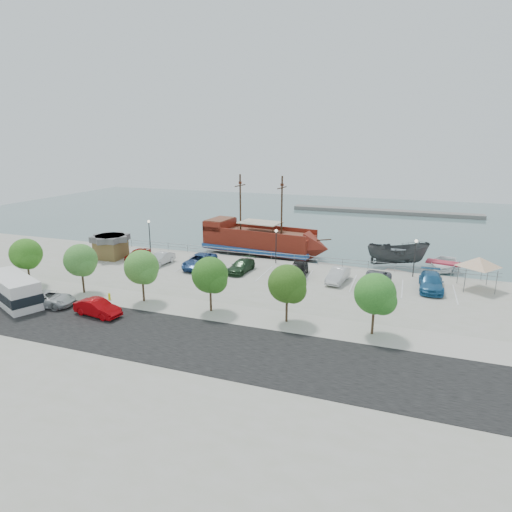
% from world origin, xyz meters
% --- Properties ---
extents(ground, '(160.00, 160.00, 0.00)m').
position_xyz_m(ground, '(0.00, 0.00, -1.00)').
color(ground, '#4B6C6D').
extents(land_slab, '(100.00, 58.00, 1.20)m').
position_xyz_m(land_slab, '(0.00, -21.00, -0.60)').
color(land_slab, '#9D9B87').
rests_on(land_slab, ground).
extents(street, '(100.00, 8.00, 0.04)m').
position_xyz_m(street, '(0.00, -16.00, 0.01)').
color(street, black).
rests_on(street, land_slab).
extents(sidewalk, '(100.00, 4.00, 0.05)m').
position_xyz_m(sidewalk, '(0.00, -10.00, 0.01)').
color(sidewalk, '#ACA697').
rests_on(sidewalk, land_slab).
extents(seawall_railing, '(50.00, 0.06, 1.00)m').
position_xyz_m(seawall_railing, '(0.00, 7.80, 0.53)').
color(seawall_railing, gray).
rests_on(seawall_railing, land_slab).
extents(far_shore, '(40.00, 3.00, 0.80)m').
position_xyz_m(far_shore, '(10.00, 55.00, -0.60)').
color(far_shore, slate).
rests_on(far_shore, ground).
extents(pirate_ship, '(18.65, 7.02, 11.63)m').
position_xyz_m(pirate_ship, '(-3.31, 13.24, 0.95)').
color(pirate_ship, maroon).
rests_on(pirate_ship, ground).
extents(patrol_boat, '(8.25, 4.92, 3.00)m').
position_xyz_m(patrol_boat, '(14.15, 13.29, 0.50)').
color(patrol_boat, '#464849').
rests_on(patrol_boat, ground).
extents(speedboat, '(5.83, 7.29, 1.35)m').
position_xyz_m(speedboat, '(19.59, 13.33, -0.33)').
color(speedboat, white).
rests_on(speedboat, ground).
extents(dock_west, '(6.89, 2.51, 0.39)m').
position_xyz_m(dock_west, '(-12.72, 9.20, -0.81)').
color(dock_west, slate).
rests_on(dock_west, ground).
extents(dock_mid, '(7.99, 3.04, 0.45)m').
position_xyz_m(dock_mid, '(8.33, 9.20, -0.78)').
color(dock_mid, gray).
rests_on(dock_mid, ground).
extents(dock_east, '(6.76, 3.96, 0.37)m').
position_xyz_m(dock_east, '(15.89, 9.20, -0.81)').
color(dock_east, gray).
rests_on(dock_east, ground).
extents(shed, '(3.72, 3.72, 2.99)m').
position_xyz_m(shed, '(-20.73, 1.72, 1.59)').
color(shed, brown).
rests_on(shed, land_slab).
extents(canopy_tent, '(5.19, 5.19, 3.87)m').
position_xyz_m(canopy_tent, '(22.06, 4.52, 3.37)').
color(canopy_tent, slate).
rests_on(canopy_tent, land_slab).
extents(street_van, '(5.28, 3.03, 1.39)m').
position_xyz_m(street_van, '(-15.70, -13.92, 0.69)').
color(street_van, '#B8BCBE').
rests_on(street_van, street).
extents(street_sedan, '(4.58, 2.13, 1.45)m').
position_xyz_m(street_sedan, '(-9.82, -14.24, 0.73)').
color(street_sedan, '#AB0409').
rests_on(street_sedan, street).
extents(shuttle_bus, '(8.03, 5.57, 2.68)m').
position_xyz_m(shuttle_bus, '(-19.10, -14.50, 1.30)').
color(shuttle_bus, silver).
rests_on(shuttle_bus, street).
extents(fire_hydrant, '(0.24, 0.24, 0.70)m').
position_xyz_m(fire_hydrant, '(-11.32, -10.80, 0.38)').
color(fire_hydrant, yellow).
rests_on(fire_hydrant, sidewalk).
extents(lamp_post_left, '(0.36, 0.36, 4.28)m').
position_xyz_m(lamp_post_left, '(-18.00, 6.50, 2.94)').
color(lamp_post_left, black).
rests_on(lamp_post_left, land_slab).
extents(lamp_post_mid, '(0.36, 0.36, 4.28)m').
position_xyz_m(lamp_post_mid, '(0.00, 6.50, 2.94)').
color(lamp_post_mid, black).
rests_on(lamp_post_mid, land_slab).
extents(lamp_post_right, '(0.36, 0.36, 4.28)m').
position_xyz_m(lamp_post_right, '(16.00, 6.50, 2.94)').
color(lamp_post_right, black).
rests_on(lamp_post_right, land_slab).
extents(tree_a, '(3.30, 3.20, 5.00)m').
position_xyz_m(tree_a, '(-21.85, -10.07, 3.30)').
color(tree_a, '#473321').
rests_on(tree_a, sidewalk).
extents(tree_b, '(3.30, 3.20, 5.00)m').
position_xyz_m(tree_b, '(-14.85, -10.07, 3.30)').
color(tree_b, '#473321').
rests_on(tree_b, sidewalk).
extents(tree_c, '(3.30, 3.20, 5.00)m').
position_xyz_m(tree_c, '(-7.85, -10.07, 3.30)').
color(tree_c, '#473321').
rests_on(tree_c, sidewalk).
extents(tree_d, '(3.30, 3.20, 5.00)m').
position_xyz_m(tree_d, '(-0.85, -10.07, 3.30)').
color(tree_d, '#473321').
rests_on(tree_d, sidewalk).
extents(tree_e, '(3.30, 3.20, 5.00)m').
position_xyz_m(tree_e, '(6.15, -10.07, 3.30)').
color(tree_e, '#473321').
rests_on(tree_e, sidewalk).
extents(tree_f, '(3.30, 3.20, 5.00)m').
position_xyz_m(tree_f, '(13.15, -10.07, 3.30)').
color(tree_f, '#473321').
rests_on(tree_f, sidewalk).
extents(parked_car_a, '(1.85, 4.06, 1.35)m').
position_xyz_m(parked_car_a, '(-17.16, 2.33, 0.68)').
color(parked_car_a, maroon).
rests_on(parked_car_a, land_slab).
extents(parked_car_b, '(1.80, 4.35, 1.40)m').
position_xyz_m(parked_car_b, '(-13.16, 1.33, 0.70)').
color(parked_car_b, silver).
rests_on(parked_car_b, land_slab).
extents(parked_car_c, '(2.85, 5.82, 1.59)m').
position_xyz_m(parked_car_c, '(-8.08, 1.73, 0.80)').
color(parked_car_c, navy).
rests_on(parked_car_c, land_slab).
extents(parked_car_d, '(2.36, 4.89, 1.37)m').
position_xyz_m(parked_car_d, '(-2.75, 1.75, 0.69)').
color(parked_car_d, '#1D391F').
rests_on(parked_car_d, land_slab).
extents(parked_car_e, '(2.37, 4.92, 1.62)m').
position_xyz_m(parked_car_e, '(3.86, 2.48, 0.81)').
color(parked_car_e, black).
rests_on(parked_car_e, land_slab).
extents(parked_car_f, '(2.17, 4.68, 1.48)m').
position_xyz_m(parked_car_f, '(8.38, 1.89, 0.74)').
color(parked_car_f, silver).
rests_on(parked_car_f, land_slab).
extents(parked_car_g, '(3.31, 5.98, 1.58)m').
position_xyz_m(parked_car_g, '(12.26, 1.23, 0.79)').
color(parked_car_g, slate).
rests_on(parked_car_g, land_slab).
extents(parked_car_h, '(2.32, 5.63, 1.63)m').
position_xyz_m(parked_car_h, '(17.71, 2.65, 0.81)').
color(parked_car_h, '#236192').
rests_on(parked_car_h, land_slab).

